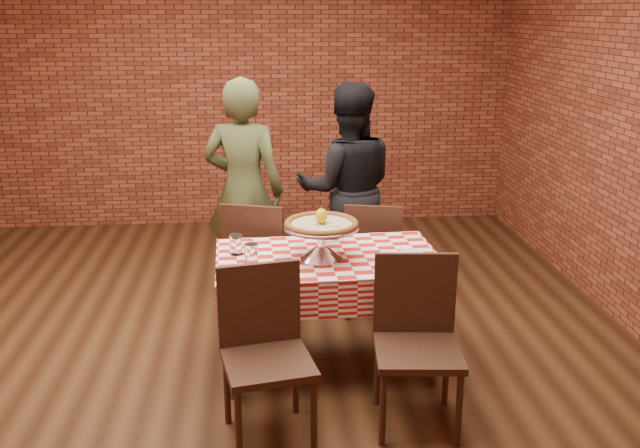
# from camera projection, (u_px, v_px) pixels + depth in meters

# --- Properties ---
(ground) EXTENTS (6.00, 6.00, 0.00)m
(ground) POSITION_uv_depth(u_px,v_px,m) (246.00, 350.00, 4.71)
(ground) COLOR black
(ground) RESTS_ON ground
(back_wall) EXTENTS (5.50, 0.00, 5.50)m
(back_wall) POSITION_uv_depth(u_px,v_px,m) (246.00, 87.00, 7.13)
(back_wall) COLOR maroon
(back_wall) RESTS_ON ground
(table) EXTENTS (1.40, 0.88, 0.75)m
(table) POSITION_uv_depth(u_px,v_px,m) (328.00, 312.00, 4.41)
(table) COLOR #3E2417
(table) RESTS_ON ground
(tablecloth) EXTENTS (1.43, 0.91, 0.24)m
(tablecloth) POSITION_uv_depth(u_px,v_px,m) (328.00, 273.00, 4.33)
(tablecloth) COLOR red
(tablecloth) RESTS_ON table
(pizza_stand) EXTENTS (0.59, 0.59, 0.21)m
(pizza_stand) POSITION_uv_depth(u_px,v_px,m) (321.00, 242.00, 4.23)
(pizza_stand) COLOR silver
(pizza_stand) RESTS_ON tablecloth
(pizza) EXTENTS (0.57, 0.57, 0.03)m
(pizza) POSITION_uv_depth(u_px,v_px,m) (321.00, 225.00, 4.19)
(pizza) COLOR #C5B38D
(pizza) RESTS_ON pizza_stand
(lemon) EXTENTS (0.09, 0.09, 0.10)m
(lemon) POSITION_uv_depth(u_px,v_px,m) (321.00, 216.00, 4.18)
(lemon) COLOR yellow
(lemon) RESTS_ON pizza
(water_glass_left) EXTENTS (0.08, 0.08, 0.13)m
(water_glass_left) POSITION_uv_depth(u_px,v_px,m) (251.00, 254.00, 4.14)
(water_glass_left) COLOR white
(water_glass_left) RESTS_ON tablecloth
(water_glass_right) EXTENTS (0.08, 0.08, 0.13)m
(water_glass_right) POSITION_uv_depth(u_px,v_px,m) (236.00, 244.00, 4.31)
(water_glass_right) COLOR white
(water_glass_right) RESTS_ON tablecloth
(side_plate) EXTENTS (0.16, 0.16, 0.01)m
(side_plate) POSITION_uv_depth(u_px,v_px,m) (411.00, 254.00, 4.31)
(side_plate) COLOR white
(side_plate) RESTS_ON tablecloth
(sweetener_packet_a) EXTENTS (0.06, 0.04, 0.00)m
(sweetener_packet_a) POSITION_uv_depth(u_px,v_px,m) (431.00, 261.00, 4.20)
(sweetener_packet_a) COLOR white
(sweetener_packet_a) RESTS_ON tablecloth
(sweetener_packet_b) EXTENTS (0.06, 0.05, 0.00)m
(sweetener_packet_b) POSITION_uv_depth(u_px,v_px,m) (434.00, 258.00, 4.25)
(sweetener_packet_b) COLOR white
(sweetener_packet_b) RESTS_ON tablecloth
(condiment_caddy) EXTENTS (0.12, 0.10, 0.15)m
(condiment_caddy) POSITION_uv_depth(u_px,v_px,m) (330.00, 229.00, 4.56)
(condiment_caddy) COLOR silver
(condiment_caddy) RESTS_ON tablecloth
(chair_near_left) EXTENTS (0.53, 0.53, 0.93)m
(chair_near_left) POSITION_uv_depth(u_px,v_px,m) (268.00, 360.00, 3.62)
(chair_near_left) COLOR #3E2417
(chair_near_left) RESTS_ON ground
(chair_near_right) EXTENTS (0.50, 0.50, 0.94)m
(chair_near_right) POSITION_uv_depth(u_px,v_px,m) (418.00, 348.00, 3.74)
(chair_near_right) COLOR #3E2417
(chair_near_right) RESTS_ON ground
(chair_far_left) EXTENTS (0.56, 0.56, 0.93)m
(chair_far_left) POSITION_uv_depth(u_px,v_px,m) (261.00, 259.00, 5.08)
(chair_far_left) COLOR #3E2417
(chair_far_left) RESTS_ON ground
(chair_far_right) EXTENTS (0.50, 0.50, 0.90)m
(chair_far_right) POSITION_uv_depth(u_px,v_px,m) (374.00, 256.00, 5.19)
(chair_far_right) COLOR #3E2417
(chair_far_right) RESTS_ON ground
(diner_olive) EXTENTS (0.73, 0.58, 1.75)m
(diner_olive) POSITION_uv_depth(u_px,v_px,m) (244.00, 190.00, 5.38)
(diner_olive) COLOR #434C29
(diner_olive) RESTS_ON ground
(diner_black) EXTENTS (0.84, 0.67, 1.69)m
(diner_black) POSITION_uv_depth(u_px,v_px,m) (347.00, 189.00, 5.54)
(diner_black) COLOR black
(diner_black) RESTS_ON ground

